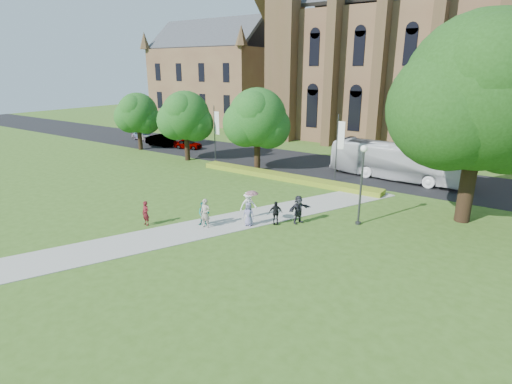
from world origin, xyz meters
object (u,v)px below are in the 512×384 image
Objects in this scene: streetlamp at (362,176)px; car_2 at (144,136)px; large_tree at (482,93)px; tour_coach at (397,161)px; car_0 at (188,144)px; car_1 at (161,140)px; pedestrian_0 at (146,213)px.

car_2 is at bearing 159.94° from streetlamp.
large_tree is 12.41m from tour_coach.
large_tree is 34.19m from car_0.
car_1 is at bearing -103.77° from car_2.
tour_coach is 29.99m from car_1.
pedestrian_0 is at bearing -125.86° from car_2.
car_1 is 2.70× the size of pedestrian_0.
large_tree reaches higher than car_1.
car_0 is 0.84× the size of car_2.
large_tree is (5.50, 4.50, 5.07)m from streetlamp.
streetlamp is 0.43× the size of tour_coach.
large_tree is at bearing -102.96° from car_1.
pedestrian_0 is (25.26, -21.35, 0.20)m from car_2.
pedestrian_0 is (-16.76, -12.52, -7.52)m from large_tree.
car_2 is at bearing 92.03° from tour_coach.
large_tree reaches higher than pedestrian_0.
tour_coach is at bearing 95.43° from streetlamp.
pedestrian_0 is at bearing -155.73° from car_0.
car_2 is at bearing 69.85° from car_1.
car_2 is (-42.02, 8.83, -7.73)m from large_tree.
car_0 is at bearing 155.69° from streetlamp.
streetlamp is 1.23× the size of car_2.
pedestrian_0 reaches higher than car_2.
streetlamp is 0.40× the size of large_tree.
car_1 is (-36.65, 7.08, -7.63)m from large_tree.
car_0 is at bearing -84.30° from car_1.
pedestrian_0 is (-11.26, -8.02, -2.46)m from streetlamp.
streetlamp is 1.47× the size of car_0.
tour_coach is at bearing -102.62° from car_0.
tour_coach reaches higher than car_0.
car_0 is at bearing -92.65° from car_2.
car_0 is (-32.41, 7.66, -7.74)m from large_tree.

